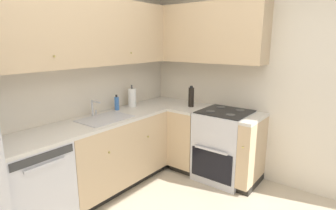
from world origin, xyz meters
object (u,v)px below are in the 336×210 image
dishwasher (31,186)px  oven_range (224,145)px  oil_bottle (191,97)px  soap_bottle (117,103)px  paper_towel_roll (132,98)px

dishwasher → oven_range: oven_range is taller
dishwasher → oil_bottle: size_ratio=3.01×
soap_bottle → paper_towel_roll: paper_towel_roll is taller
dishwasher → soap_bottle: bearing=8.1°
soap_bottle → paper_towel_roll: 0.26m
dishwasher → oven_range: bearing=-26.0°
paper_towel_roll → oven_range: bearing=-66.3°
oven_range → paper_towel_roll: size_ratio=3.40×
dishwasher → oven_range: size_ratio=0.82×
dishwasher → soap_bottle: 1.39m
oil_bottle → oven_range: bearing=-87.8°
oil_bottle → soap_bottle: bearing=138.2°
soap_bottle → oil_bottle: bearing=-41.8°
oven_range → soap_bottle: (-0.76, 1.17, 0.53)m
dishwasher → oil_bottle: bearing=-13.6°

